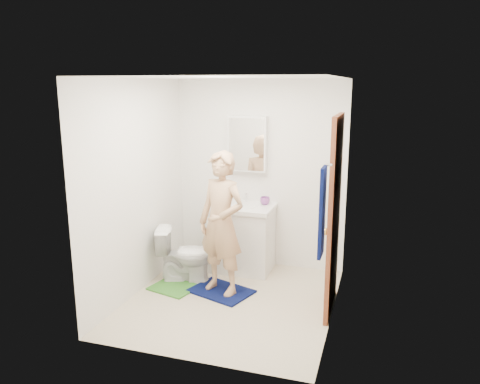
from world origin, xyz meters
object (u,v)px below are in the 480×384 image
Objects in this scene: toothbrush_cup at (265,201)px; soap_dispenser at (219,197)px; vanity_cabinet at (242,239)px; medicine_cabinet at (248,144)px; towel at (322,212)px; man at (222,223)px; toilet at (185,254)px.

soap_dispenser is at bearing -162.40° from toothbrush_cup.
medicine_cabinet is at bearing 90.00° from vanity_cabinet.
medicine_cabinet is at bearing 124.61° from towel.
soap_dispenser is at bearing -170.72° from vanity_cabinet.
toothbrush_cup is (0.26, -0.10, -0.70)m from medicine_cabinet.
towel is at bearing -51.53° from vanity_cabinet.
vanity_cabinet is 0.50× the size of man.
medicine_cabinet reaches higher than towel.
soap_dispenser is at bearing -43.79° from toilet.
medicine_cabinet is 2.11m from towel.
vanity_cabinet is at bearing 128.47° from towel.
medicine_cabinet is 0.43× the size of man.
man reaches higher than toothbrush_cup.
towel is 1.47m from man.
vanity_cabinet is 0.63m from soap_dispenser.
toilet is at bearing -124.74° from medicine_cabinet.
towel is (1.18, -1.71, -0.35)m from medicine_cabinet.
medicine_cabinet is (0.00, 0.22, 1.20)m from vanity_cabinet.
towel is at bearing -135.52° from toilet.
toilet is at bearing -134.17° from vanity_cabinet.
medicine_cabinet is at bearing 159.55° from toothbrush_cup.
soap_dispenser is at bearing -136.80° from medicine_cabinet.
towel is (1.18, -1.48, 0.85)m from vanity_cabinet.
toilet is 0.75m from man.
medicine_cabinet is 1.04× the size of toilet.
man is at bearing -90.81° from medicine_cabinet.
toilet is (-0.55, -0.79, -1.26)m from medicine_cabinet.
towel is 3.83× the size of soap_dispenser.
soap_dispenser is (-0.29, -0.27, -0.65)m from medicine_cabinet.
soap_dispenser reaches higher than toothbrush_cup.
medicine_cabinet reaches higher than toothbrush_cup.
toilet is 0.84m from soap_dispenser.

